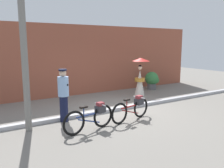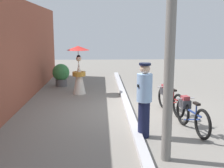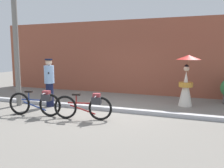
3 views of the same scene
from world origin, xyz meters
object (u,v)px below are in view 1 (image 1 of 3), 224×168
(bicycle_far_side, at_px, (132,108))
(person_with_parasol, at_px, (140,76))
(bicycle_near_officer, at_px, (91,117))
(person_officer, at_px, (63,94))
(utility_pole, at_px, (24,46))
(potted_plant_by_door, at_px, (152,80))

(bicycle_far_side, height_order, person_with_parasol, person_with_parasol)
(bicycle_near_officer, xyz_separation_m, person_officer, (-0.38, 1.18, 0.49))
(bicycle_near_officer, distance_m, utility_pole, 2.68)
(bicycle_far_side, xyz_separation_m, person_officer, (-1.93, 1.04, 0.50))
(person_officer, bearing_deg, utility_pole, -167.86)
(person_with_parasol, relative_size, potted_plant_by_door, 1.88)
(bicycle_far_side, distance_m, person_with_parasol, 3.84)
(person_officer, bearing_deg, bicycle_far_side, -28.34)
(bicycle_far_side, relative_size, utility_pole, 0.35)
(bicycle_near_officer, bearing_deg, potted_plant_by_door, 34.27)
(bicycle_far_side, relative_size, potted_plant_by_door, 1.74)
(bicycle_near_officer, bearing_deg, bicycle_far_side, 5.24)
(bicycle_far_side, distance_m, person_officer, 2.24)
(potted_plant_by_door, bearing_deg, bicycle_near_officer, -145.73)
(bicycle_near_officer, xyz_separation_m, utility_pole, (-1.53, 0.93, 2.00))
(bicycle_near_officer, height_order, utility_pole, utility_pole)
(bicycle_near_officer, distance_m, person_with_parasol, 5.09)
(bicycle_far_side, distance_m, potted_plant_by_door, 5.53)
(utility_pole, bearing_deg, person_officer, 12.14)
(potted_plant_by_door, distance_m, utility_pole, 7.97)
(bicycle_near_officer, bearing_deg, utility_pole, 148.53)
(bicycle_far_side, distance_m, utility_pole, 3.75)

